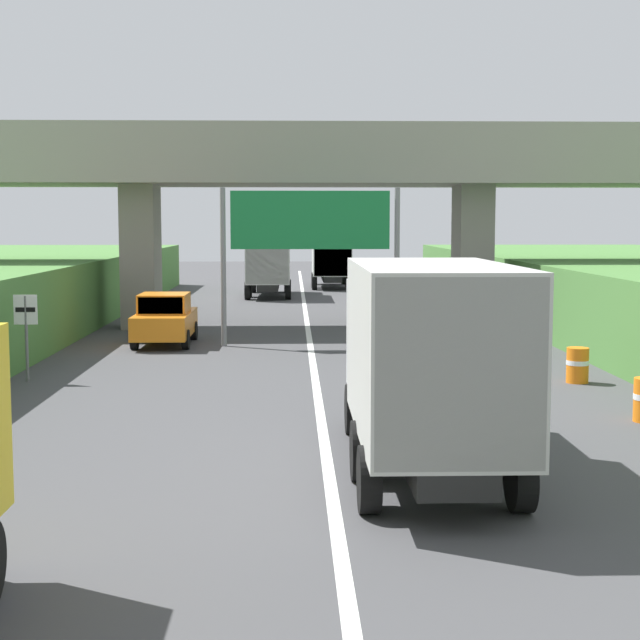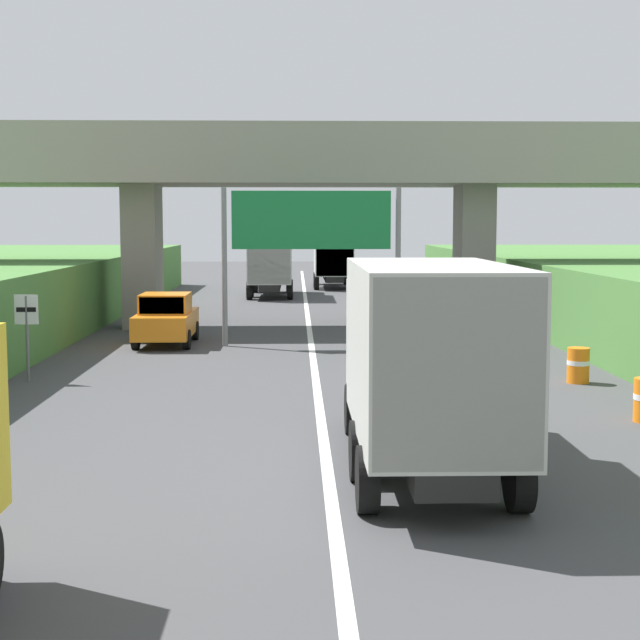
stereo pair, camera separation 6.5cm
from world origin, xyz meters
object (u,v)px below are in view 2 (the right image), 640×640
Objects in this scene: car_orange at (166,319)px; construction_barrel_4 at (578,365)px; speed_limit_sign at (27,324)px; truck_white at (333,256)px; truck_silver at (423,354)px; overhead_highway_sign at (311,230)px; truck_green at (271,261)px; car_black at (405,284)px.

car_orange is 13.99m from construction_barrel_4.
truck_white reaches higher than speed_limit_sign.
truck_silver is 17.70m from car_orange.
overhead_highway_sign is at bearing -5.04° from car_orange.
truck_green is (5.52, 28.15, 0.46)m from speed_limit_sign.
speed_limit_sign is 28.69m from truck_green.
truck_white is 28.89m from car_orange.
overhead_highway_sign is 5.69m from car_orange.
speed_limit_sign is 0.31× the size of truck_green.
car_black is 25.61m from construction_barrel_4.
car_orange is 4.56× the size of construction_barrel_4.
speed_limit_sign is (-7.40, -6.90, -2.34)m from overhead_highway_sign.
construction_barrel_4 is (8.55, -28.78, -1.47)m from truck_green.
car_black is (5.18, 18.04, -2.96)m from overhead_highway_sign.
car_orange is (-6.65, -28.10, -1.08)m from truck_white.
truck_green is (-1.88, 21.26, -1.88)m from overhead_highway_sign.
speed_limit_sign is 0.54× the size of car_black.
speed_limit_sign is at bearing 177.44° from construction_barrel_4.
truck_green reaches higher than speed_limit_sign.
overhead_highway_sign reaches higher than construction_barrel_4.
truck_green is at bearing -116.97° from truck_white.
truck_green and truck_white have the same top height.
overhead_highway_sign is at bearing 95.54° from truck_silver.
truck_green is at bearing 81.93° from car_orange.
overhead_highway_sign reaches higher than car_orange.
truck_white is at bearing 76.68° from car_orange.
overhead_highway_sign is 1.43× the size of car_black.
car_black is at bearing 83.93° from truck_silver.
truck_silver is (8.95, -9.14, 0.46)m from speed_limit_sign.
truck_silver is at bearing -84.73° from truck_green.
overhead_highway_sign is at bearing 42.98° from speed_limit_sign.
overhead_highway_sign is 2.64× the size of speed_limit_sign.
truck_white is 8.11× the size of construction_barrel_4.
car_black is (12.58, 24.93, -0.62)m from speed_limit_sign.
car_black is (3.37, -10.48, -1.08)m from truck_white.
truck_silver is at bearing -45.60° from speed_limit_sign.
truck_silver is 1.78× the size of car_orange.
car_black is at bearing 63.23° from speed_limit_sign.
overhead_highway_sign is at bearing 131.52° from construction_barrel_4.
truck_silver is at bearing -120.95° from construction_barrel_4.
speed_limit_sign is 0.31× the size of truck_silver.
truck_green is at bearing 78.92° from speed_limit_sign.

